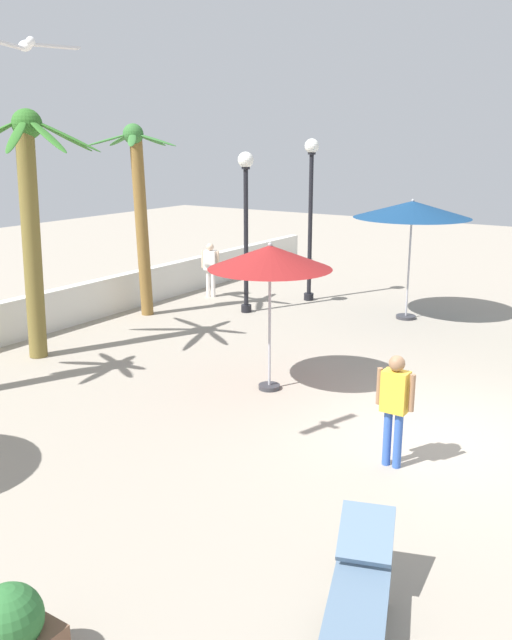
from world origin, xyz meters
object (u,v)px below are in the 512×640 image
patio_umbrella_0 (412,210)px  lamp_post_0 (311,198)px  patio_umbrella_3 (270,258)px  seagull_2 (26,44)px  palm_tree_1 (139,201)px  guest_2 (210,265)px  lamp_post_1 (246,209)px  lounge_chair_0 (359,591)px  planter (11,635)px  palm_tree_0 (30,206)px  guest_1 (395,400)px

patio_umbrella_0 → lamp_post_0: lamp_post_0 is taller
patio_umbrella_0 → patio_umbrella_3: patio_umbrella_0 is taller
patio_umbrella_3 → seagull_2: 5.63m
palm_tree_1 → guest_2: (2.72, -0.16, -2.05)m
lamp_post_1 → guest_2: (0.94, 1.90, -1.81)m
lamp_post_0 → lamp_post_1: lamp_post_0 is taller
guest_2 → seagull_2: (-10.22, -5.25, 4.57)m
palm_tree_1 → lamp_post_0: size_ratio=1.08×
lounge_chair_0 → lamp_post_0: bearing=30.8°
patio_umbrella_0 → lamp_post_0: 3.17m
palm_tree_1 → planter: (-9.84, -7.47, -2.63)m
planter → patio_umbrella_0: bearing=6.5°
lamp_post_0 → lamp_post_1: bearing=161.1°
lamp_post_0 → lamp_post_1: 2.29m
patio_umbrella_0 → patio_umbrella_3: bearing=177.5°
patio_umbrella_0 → patio_umbrella_3: (-6.28, 0.27, -0.33)m
palm_tree_0 → guest_2: 6.84m
patio_umbrella_3 → planter: size_ratio=3.25×
lamp_post_0 → guest_2: 3.51m
palm_tree_0 → lounge_chair_0: 10.46m
lamp_post_1 → guest_1: size_ratio=2.55×
palm_tree_1 → guest_2: palm_tree_1 is taller
patio_umbrella_3 → guest_1: size_ratio=1.66×
lounge_chair_0 → seagull_2: seagull_2 is taller
lamp_post_0 → lounge_chair_0: bearing=-149.2°
guest_1 → patio_umbrella_3: bearing=62.1°
lounge_chair_0 → guest_2: 14.16m
seagull_2 → planter: size_ratio=1.44×
guest_1 → seagull_2: bearing=132.7°
patio_umbrella_3 → lamp_post_1: lamp_post_1 is taller
lamp_post_1 → guest_2: bearing=63.8°
patio_umbrella_3 → palm_tree_1: 6.33m
lamp_post_1 → patio_umbrella_3: bearing=-141.7°
lamp_post_1 → planter: size_ratio=4.97×
palm_tree_1 → lamp_post_0: 4.84m
palm_tree_1 → palm_tree_0: bearing=-172.7°
lamp_post_1 → lounge_chair_0: (-9.47, -7.68, -2.37)m
patio_umbrella_0 → guest_1: size_ratio=1.86×
lamp_post_0 → palm_tree_0: bearing=163.1°
guest_2 → palm_tree_0: bearing=-177.2°
guest_1 → lamp_post_0: bearing=35.5°
patio_umbrella_0 → seagull_2: size_ratio=2.52×
palm_tree_0 → patio_umbrella_0: bearing=-37.0°
seagull_2 → lounge_chair_0: bearing=-92.5°
palm_tree_0 → lounge_chair_0: (-3.94, -9.27, -2.79)m
palm_tree_1 → guest_1: (-4.41, -8.76, -2.01)m
palm_tree_0 → seagull_2: size_ratio=4.18×
palm_tree_1 → lamp_post_1: 2.74m
seagull_2 → palm_tree_1: bearing=35.8°
guest_1 → guest_2: bearing=50.3°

